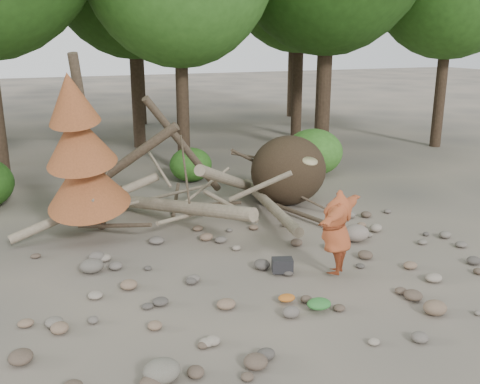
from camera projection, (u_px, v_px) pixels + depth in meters
name	position (u px, v px, depth m)	size (l,w,h in m)	color
ground	(272.00, 278.00, 10.65)	(120.00, 120.00, 0.00)	#514C44
deadfall_pile	(271.00, 174.00, 14.89)	(8.55, 5.24, 3.30)	#332619
dead_conifer	(81.00, 154.00, 11.89)	(2.06, 2.16, 4.35)	#4C3F30
bush_mid	(191.00, 165.00, 17.70)	(1.40, 1.40, 1.12)	#2E641C
bush_right	(314.00, 152.00, 18.48)	(2.00, 2.00, 1.60)	#397624
frisbee_thrower	(336.00, 232.00, 10.49)	(2.05, 1.79, 2.51)	#994222
backpack	(282.00, 268.00, 10.80)	(0.41, 0.28, 0.28)	black
cloth_green	(319.00, 306.00, 9.37)	(0.44, 0.37, 0.17)	#2A6A2B
cloth_orange	(287.00, 300.00, 9.64)	(0.32, 0.26, 0.12)	#A9591D
boulder_front_left	(162.00, 371.00, 7.44)	(0.53, 0.48, 0.32)	#686357
boulder_front_right	(435.00, 308.00, 9.24)	(0.42, 0.37, 0.25)	brown
boulder_mid_right	(356.00, 233.00, 12.56)	(0.65, 0.58, 0.39)	gray
boulder_mid_left	(92.00, 266.00, 10.88)	(0.48, 0.43, 0.29)	#5C564D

